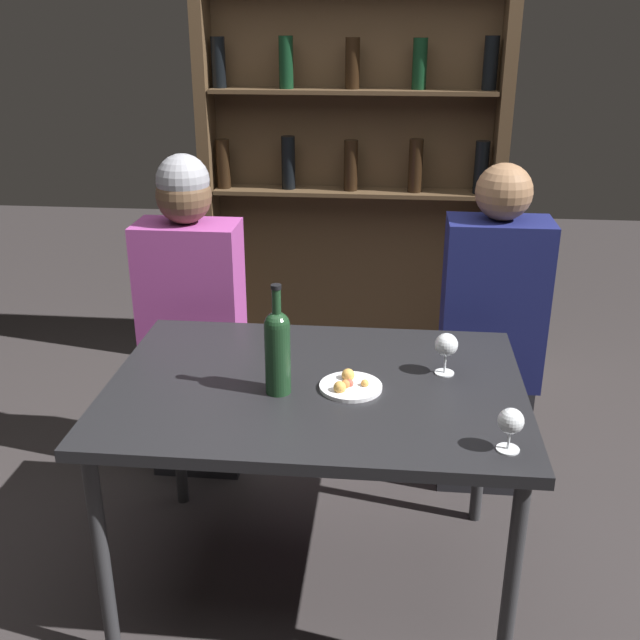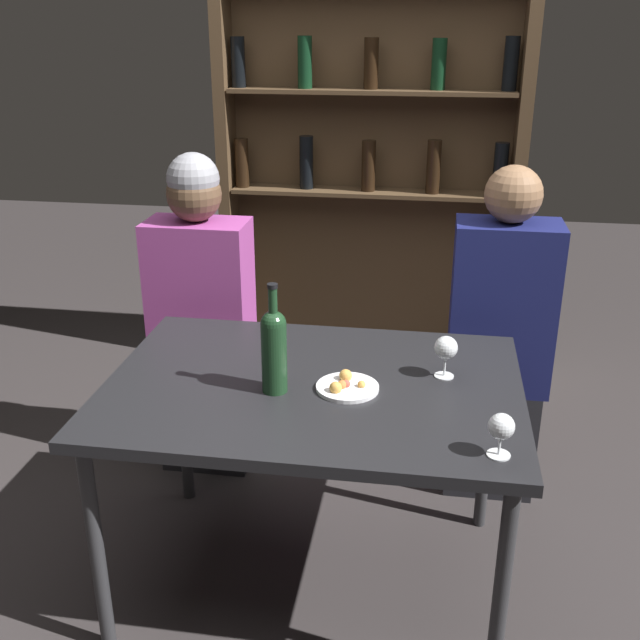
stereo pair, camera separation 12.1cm
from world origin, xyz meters
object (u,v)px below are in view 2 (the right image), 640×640
(wine_bottle, at_px, (274,347))
(seated_person_left, at_px, (202,322))
(food_plate_0, at_px, (346,386))
(seated_person_right, at_px, (499,346))
(wine_glass_0, at_px, (446,349))
(wine_glass_1, at_px, (501,428))

(wine_bottle, distance_m, seated_person_left, 0.88)
(food_plate_0, xyz_separation_m, seated_person_right, (0.49, 0.68, -0.14))
(wine_bottle, bearing_deg, wine_glass_0, 19.06)
(seated_person_left, bearing_deg, wine_bottle, -57.85)
(wine_bottle, xyz_separation_m, seated_person_left, (-0.45, 0.72, -0.24))
(wine_glass_1, relative_size, seated_person_left, 0.09)
(wine_bottle, relative_size, wine_glass_1, 2.84)
(seated_person_left, bearing_deg, seated_person_right, -0.00)
(wine_glass_1, bearing_deg, wine_glass_0, 107.74)
(seated_person_left, relative_size, seated_person_right, 1.01)
(wine_glass_0, bearing_deg, wine_glass_1, -72.26)
(food_plate_0, height_order, seated_person_right, seated_person_right)
(wine_glass_0, height_order, seated_person_left, seated_person_left)
(food_plate_0, bearing_deg, seated_person_left, 134.18)
(seated_person_left, xyz_separation_m, seated_person_right, (1.15, -0.00, -0.02))
(wine_bottle, xyz_separation_m, seated_person_right, (0.70, 0.72, -0.27))
(wine_bottle, bearing_deg, wine_glass_1, -22.22)
(wine_bottle, bearing_deg, seated_person_right, 45.65)
(wine_bottle, relative_size, food_plate_0, 1.79)
(seated_person_left, distance_m, seated_person_right, 1.15)
(wine_bottle, height_order, seated_person_right, seated_person_right)
(seated_person_left, bearing_deg, wine_glass_0, -30.13)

